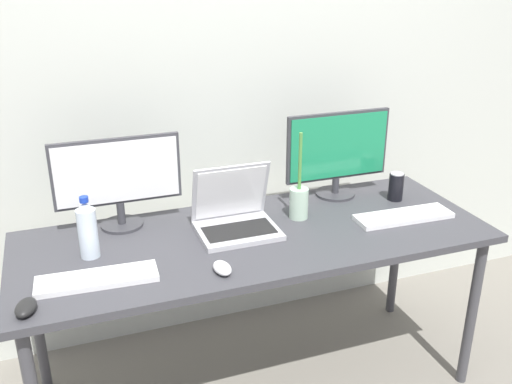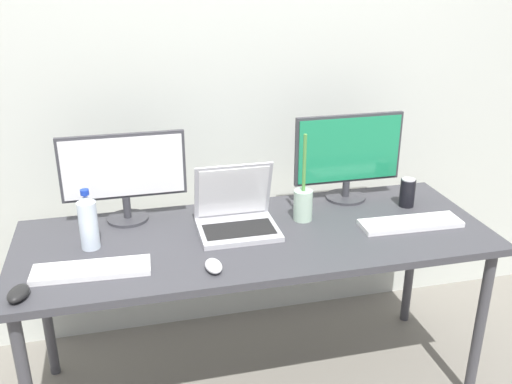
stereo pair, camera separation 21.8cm
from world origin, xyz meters
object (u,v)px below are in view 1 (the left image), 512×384
Objects in this scene: monitor_left at (118,177)px; mouse_by_laptop at (222,268)px; soda_can_near_keyboard at (396,187)px; laptop_silver at (235,216)px; keyboard_main at (404,216)px; keyboard_aux at (97,279)px; work_desk at (256,248)px; bamboo_vase at (299,201)px; water_bottle at (88,230)px; mouse_by_keyboard at (26,307)px; monitor_center at (338,151)px.

mouse_by_laptop is at bearing -60.77° from monitor_left.
mouse_by_laptop is 0.98m from soda_can_near_keyboard.
monitor_left is 1.21m from soda_can_near_keyboard.
laptop_silver is 0.77m from soda_can_near_keyboard.
keyboard_aux is (-1.25, -0.08, 0.00)m from keyboard_main.
work_desk is 0.27m from bamboo_vase.
water_bottle reaches higher than work_desk.
mouse_by_keyboard is (-0.78, -0.33, -0.04)m from laptop_silver.
keyboard_aux is at bearing -88.37° from water_bottle.
monitor_center is 4.92× the size of mouse_by_laptop.
monitor_left is 1.35× the size of bamboo_vase.
laptop_silver is 0.34m from mouse_by_laptop.
laptop_silver is at bearing 3.02° from water_bottle.
monitor_left is at bearing 70.23° from mouse_by_keyboard.
keyboard_aux is 1.36m from soda_can_near_keyboard.
keyboard_main is at bearing 7.25° from mouse_by_laptop.
monitor_center is at bearing 32.79° from bamboo_vase.
laptop_silver is at bearing -23.97° from monitor_left.
bamboo_vase is (1.07, 0.35, 0.06)m from mouse_by_keyboard.
mouse_by_laptop is at bearing -8.57° from keyboard_aux.
monitor_left reaches higher than keyboard_main.
mouse_by_laptop is 0.79× the size of soda_can_near_keyboard.
bamboo_vase is (-0.41, 0.16, 0.06)m from keyboard_main.
soda_can_near_keyboard reaches higher than mouse_by_keyboard.
keyboard_aux is 1.71× the size of water_bottle.
mouse_by_laptop is at bearing -143.09° from bamboo_vase.
bamboo_vase is (0.29, 0.02, 0.01)m from laptop_silver.
soda_can_near_keyboard is (0.08, 0.19, 0.05)m from keyboard_main.
monitor_center is 1.19m from keyboard_aux.
monitor_left is at bearing 74.45° from keyboard_aux.
bamboo_vase reaches higher than water_bottle.
monitor_left is 0.60m from mouse_by_laptop.
mouse_by_laptop reaches higher than keyboard_main.
mouse_by_keyboard is 0.64m from mouse_by_laptop.
keyboard_aux is 0.25m from mouse_by_keyboard.
monitor_left is at bearing 173.24° from soda_can_near_keyboard.
mouse_by_keyboard is 1.03× the size of mouse_by_laptop.
soda_can_near_keyboard reaches higher than keyboard_main.
monitor_left is 0.97m from monitor_center.
mouse_by_laptop is at bearing -159.05° from soda_can_near_keyboard.
soda_can_near_keyboard is at bearing 3.22° from bamboo_vase.
monitor_center is 0.60m from laptop_silver.
mouse_by_laptop is (-0.84, -0.16, 0.01)m from keyboard_main.
work_desk is 7.90× the size of water_bottle.
work_desk is 0.61m from monitor_center.
keyboard_aux is 1.09× the size of bamboo_vase.
water_bottle is 0.85m from bamboo_vase.
water_bottle is (-1.11, -0.22, -0.10)m from monitor_center.
mouse_by_keyboard is at bearing -170.74° from keyboard_main.
keyboard_aux is at bearing -164.24° from bamboo_vase.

